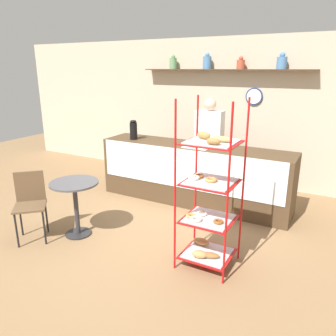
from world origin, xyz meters
The scene contains 9 objects.
ground_plane centered at (0.00, 0.00, 0.00)m, with size 14.00×14.00×0.00m, color olive.
back_wall centered at (0.00, 2.70, 1.37)m, with size 10.00×0.30×2.70m.
display_counter centered at (0.00, 1.34, 0.49)m, with size 3.15×0.67×0.97m.
pastry_rack centered at (0.88, -0.24, 0.77)m, with size 0.59×0.56×1.87m.
person_worker centered at (0.03, 1.90, 0.91)m, with size 0.47×0.23×1.67m.
cafe_table centered at (-0.89, -0.43, 0.55)m, with size 0.62×0.62×0.75m.
cafe_chair centered at (-1.36, -0.75, 0.54)m, with size 0.54×0.54×0.88m.
coffee_carafe centered at (-1.11, 1.26, 1.13)m, with size 0.13×0.13×0.33m.
donut_tray_counter centered at (0.11, 1.26, 0.99)m, with size 0.41×0.34×0.05m.
Camera 1 is at (2.08, -3.33, 2.16)m, focal length 35.00 mm.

